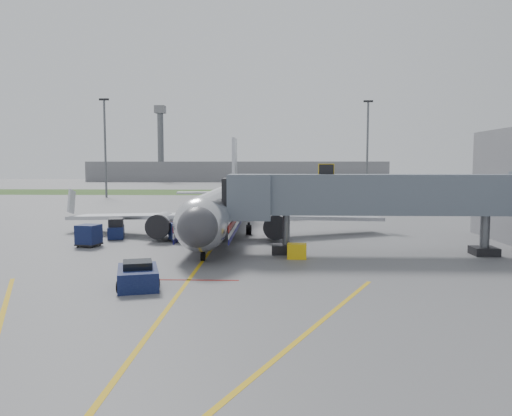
{
  "coord_description": "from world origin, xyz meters",
  "views": [
    {
      "loc": [
        5.04,
        -32.94,
        6.85
      ],
      "look_at": [
        3.55,
        8.7,
        3.2
      ],
      "focal_mm": 35.0,
      "sensor_mm": 36.0,
      "label": 1
    }
  ],
  "objects_px": {
    "baggage_tug": "(116,230)",
    "belt_loader": "(192,233)",
    "ramp_worker": "(182,228)",
    "pushback_tug": "(138,276)",
    "airliner": "(222,208)"
  },
  "relations": [
    {
      "from": "ramp_worker",
      "to": "pushback_tug",
      "type": "bearing_deg",
      "value": -102.31
    },
    {
      "from": "airliner",
      "to": "ramp_worker",
      "type": "distance_m",
      "value": 4.35
    },
    {
      "from": "pushback_tug",
      "to": "ramp_worker",
      "type": "distance_m",
      "value": 20.06
    },
    {
      "from": "pushback_tug",
      "to": "belt_loader",
      "type": "xyz_separation_m",
      "value": [
        0.04,
        18.23,
        -0.07
      ]
    },
    {
      "from": "airliner",
      "to": "baggage_tug",
      "type": "height_order",
      "value": "airliner"
    },
    {
      "from": "pushback_tug",
      "to": "belt_loader",
      "type": "bearing_deg",
      "value": 89.86
    },
    {
      "from": "baggage_tug",
      "to": "belt_loader",
      "type": "relative_size",
      "value": 0.63
    },
    {
      "from": "baggage_tug",
      "to": "ramp_worker",
      "type": "height_order",
      "value": "baggage_tug"
    },
    {
      "from": "airliner",
      "to": "ramp_worker",
      "type": "bearing_deg",
      "value": -165.25
    },
    {
      "from": "pushback_tug",
      "to": "belt_loader",
      "type": "distance_m",
      "value": 18.23
    },
    {
      "from": "airliner",
      "to": "ramp_worker",
      "type": "relative_size",
      "value": 23.33
    },
    {
      "from": "pushback_tug",
      "to": "ramp_worker",
      "type": "bearing_deg",
      "value": 93.54
    },
    {
      "from": "belt_loader",
      "to": "ramp_worker",
      "type": "relative_size",
      "value": 3.04
    },
    {
      "from": "pushback_tug",
      "to": "ramp_worker",
      "type": "xyz_separation_m",
      "value": [
        -1.24,
        20.02,
        0.15
      ]
    },
    {
      "from": "airliner",
      "to": "belt_loader",
      "type": "distance_m",
      "value": 4.3
    }
  ]
}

